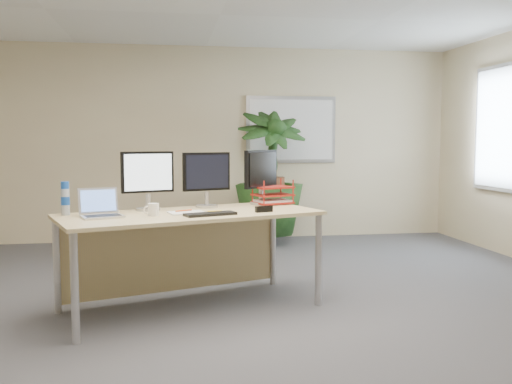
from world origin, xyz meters
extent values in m
plane|color=#424146|center=(0.00, 0.00, 0.00)|extent=(8.00, 8.00, 0.00)
cube|color=beige|center=(0.00, 4.00, 1.35)|extent=(7.00, 0.04, 2.70)
cube|color=silver|center=(1.20, 3.97, 1.55)|extent=(1.30, 0.03, 0.95)
cube|color=white|center=(1.20, 3.95, 1.55)|extent=(1.20, 0.01, 0.85)
cube|color=silver|center=(3.47, 2.30, 1.55)|extent=(0.03, 1.30, 1.55)
cube|color=silver|center=(3.45, 2.30, 1.55)|extent=(0.01, 1.20, 1.45)
cube|color=#D8C17F|center=(-0.39, 0.63, 0.79)|extent=(2.28, 1.51, 0.03)
cube|color=#D8C17F|center=(-0.52, 1.02, 0.39)|extent=(1.90, 0.66, 0.66)
cylinder|color=#B8B8BD|center=(-1.21, -0.06, 0.39)|extent=(0.06, 0.06, 0.78)
cylinder|color=#B8B8BD|center=(0.68, 0.58, 0.39)|extent=(0.06, 0.06, 0.78)
cylinder|color=#B8B8BD|center=(-1.46, 0.68, 0.39)|extent=(0.06, 0.06, 0.78)
cylinder|color=#B8B8BD|center=(0.43, 1.32, 0.39)|extent=(0.06, 0.06, 0.78)
imported|color=#143513|center=(0.79, 3.40, 0.75)|extent=(0.98, 0.98, 1.50)
cylinder|color=#B8B8BD|center=(-0.74, 0.84, 0.82)|extent=(0.20, 0.20, 0.02)
cylinder|color=#B8B8BD|center=(-0.74, 0.84, 0.89)|extent=(0.04, 0.04, 0.12)
cube|color=black|center=(-0.74, 0.84, 1.13)|extent=(0.44, 0.18, 0.35)
cube|color=white|center=(-0.73, 0.82, 1.13)|extent=(0.39, 0.13, 0.30)
cylinder|color=#B8B8BD|center=(-0.23, 0.99, 0.82)|extent=(0.20, 0.20, 0.02)
cylinder|color=#B8B8BD|center=(-0.23, 0.99, 0.89)|extent=(0.04, 0.04, 0.12)
cube|color=black|center=(-0.23, 0.99, 1.12)|extent=(0.43, 0.18, 0.34)
cube|color=black|center=(-0.22, 0.97, 1.12)|extent=(0.38, 0.13, 0.30)
cylinder|color=#B8B8BD|center=(0.29, 1.16, 0.82)|extent=(0.20, 0.20, 0.02)
cylinder|color=#B8B8BD|center=(0.29, 1.16, 0.89)|extent=(0.04, 0.04, 0.12)
cube|color=black|center=(0.29, 1.16, 1.14)|extent=(0.35, 0.34, 0.35)
cube|color=black|center=(0.30, 1.14, 1.14)|extent=(0.30, 0.29, 0.31)
cube|color=silver|center=(-1.07, 0.44, 0.82)|extent=(0.36, 0.30, 0.02)
cube|color=black|center=(-1.07, 0.43, 0.83)|extent=(0.29, 0.22, 0.00)
cube|color=silver|center=(-1.11, 0.57, 0.93)|extent=(0.31, 0.15, 0.20)
cube|color=#6090F6|center=(-1.11, 0.56, 0.93)|extent=(0.27, 0.12, 0.16)
cube|color=black|center=(-0.24, 0.43, 0.82)|extent=(0.43, 0.26, 0.02)
cylinder|color=white|center=(-0.69, 0.48, 0.86)|extent=(0.09, 0.09, 0.10)
torus|color=white|center=(-0.73, 0.48, 0.86)|extent=(0.07, 0.03, 0.07)
cube|color=white|center=(-0.42, 0.59, 0.81)|extent=(0.32, 0.27, 0.01)
cylinder|color=#D54F17|center=(-0.44, 0.63, 0.83)|extent=(0.14, 0.08, 0.01)
cylinder|color=yellow|center=(-0.19, 0.62, 0.82)|extent=(0.12, 0.03, 0.02)
cylinder|color=#B2BFD1|center=(-1.37, 0.63, 0.91)|extent=(0.07, 0.07, 0.21)
cylinder|color=blue|center=(-1.37, 0.63, 1.05)|extent=(0.06, 0.06, 0.06)
cylinder|color=blue|center=(-1.37, 0.63, 0.92)|extent=(0.07, 0.07, 0.07)
cube|color=#A11C13|center=(0.40, 1.14, 0.82)|extent=(0.40, 0.35, 0.02)
cube|color=#A11C13|center=(0.40, 1.14, 0.89)|extent=(0.40, 0.35, 0.02)
cube|color=#A11C13|center=(0.40, 1.14, 0.97)|extent=(0.40, 0.35, 0.02)
cube|color=white|center=(0.40, 1.14, 0.84)|extent=(0.36, 0.31, 0.02)
cube|color=black|center=(0.21, 0.57, 0.83)|extent=(0.15, 0.09, 0.05)
camera|label=1|loc=(-0.59, -4.03, 1.40)|focal=40.00mm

